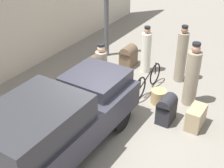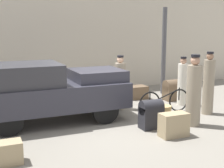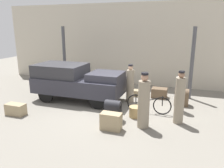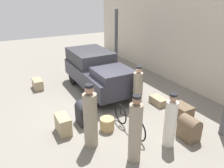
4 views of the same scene
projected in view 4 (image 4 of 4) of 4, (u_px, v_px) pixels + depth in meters
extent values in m
plane|color=gray|center=(105.00, 106.00, 8.27)|extent=(30.00, 30.00, 0.00)
cube|color=beige|center=(190.00, 37.00, 9.19)|extent=(16.00, 0.15, 4.50)
cylinder|color=#4C4C51|center=(116.00, 42.00, 11.31)|extent=(0.17, 0.17, 3.24)
cylinder|color=black|center=(130.00, 89.00, 8.85)|extent=(0.72, 0.12, 0.72)
cylinder|color=black|center=(94.00, 98.00, 8.15)|extent=(0.72, 0.12, 0.72)
cylinder|color=black|center=(103.00, 71.00, 10.84)|extent=(0.72, 0.12, 0.72)
cylinder|color=black|center=(72.00, 77.00, 10.13)|extent=(0.72, 0.12, 0.72)
cube|color=#2D2D38|center=(99.00, 75.00, 9.35)|extent=(3.96, 1.75, 0.67)
cube|color=#2D2D33|center=(90.00, 56.00, 9.84)|extent=(2.18, 1.61, 0.55)
cube|color=#2D2D38|center=(113.00, 73.00, 8.12)|extent=(1.39, 1.36, 0.30)
torus|color=black|center=(139.00, 130.00, 6.25)|extent=(0.69, 0.04, 0.69)
torus|color=black|center=(121.00, 114.00, 7.07)|extent=(0.69, 0.04, 0.69)
cylinder|color=black|center=(129.00, 117.00, 6.59)|extent=(1.02, 0.04, 0.37)
cylinder|color=black|center=(121.00, 109.00, 7.00)|extent=(0.04, 0.04, 0.36)
cylinder|color=black|center=(139.00, 124.00, 6.18)|extent=(0.04, 0.04, 0.39)
cylinder|color=tan|center=(107.00, 124.00, 6.80)|extent=(0.45, 0.45, 0.40)
cylinder|color=gray|center=(135.00, 134.00, 5.33)|extent=(0.33, 0.33, 1.60)
sphere|color=#936B51|center=(137.00, 101.00, 4.98)|extent=(0.20, 0.20, 0.20)
cylinder|color=black|center=(137.00, 97.00, 4.94)|extent=(0.19, 0.19, 0.06)
cylinder|color=gray|center=(90.00, 120.00, 5.90)|extent=(0.38, 0.38, 1.57)
sphere|color=tan|center=(89.00, 90.00, 5.55)|extent=(0.24, 0.24, 0.24)
cylinder|color=black|center=(89.00, 86.00, 5.50)|extent=(0.22, 0.22, 0.06)
cylinder|color=gray|center=(138.00, 92.00, 7.75)|extent=(0.33, 0.33, 1.44)
sphere|color=tan|center=(139.00, 70.00, 7.43)|extent=(0.21, 0.21, 0.21)
cylinder|color=black|center=(139.00, 67.00, 7.39)|extent=(0.20, 0.20, 0.06)
cylinder|color=silver|center=(170.00, 124.00, 5.94)|extent=(0.32, 0.32, 1.35)
sphere|color=tan|center=(173.00, 98.00, 5.64)|extent=(0.20, 0.20, 0.20)
cylinder|color=black|center=(174.00, 95.00, 5.60)|extent=(0.19, 0.19, 0.06)
cube|color=#9E8966|center=(158.00, 101.00, 8.38)|extent=(0.68, 0.40, 0.28)
cube|color=brown|center=(189.00, 131.00, 6.34)|extent=(0.57, 0.43, 0.51)
cylinder|color=brown|center=(190.00, 124.00, 6.24)|extent=(0.57, 0.43, 0.43)
cube|color=#232328|center=(83.00, 116.00, 7.09)|extent=(0.55, 0.37, 0.55)
cylinder|color=#232328|center=(83.00, 108.00, 6.99)|extent=(0.55, 0.37, 0.37)
cube|color=brown|center=(182.00, 111.00, 7.49)|extent=(0.70, 0.51, 0.45)
cube|color=#9E8966|center=(63.00, 124.00, 6.63)|extent=(0.66, 0.36, 0.56)
cube|color=#9E8966|center=(38.00, 84.00, 9.72)|extent=(0.74, 0.38, 0.43)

